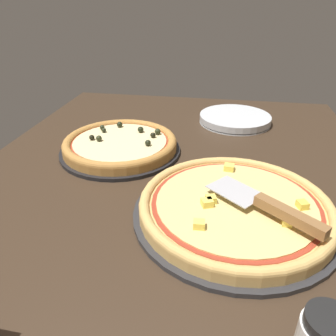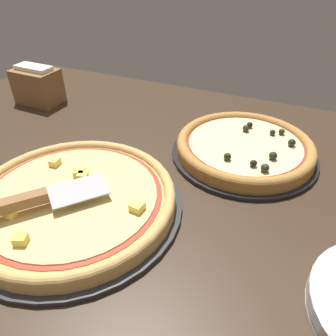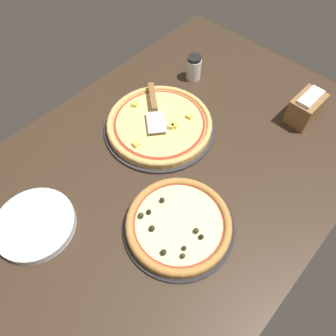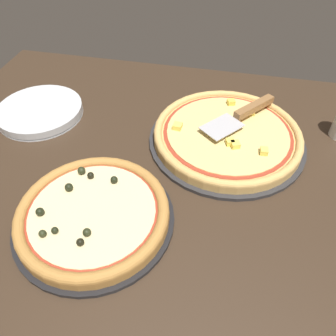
% 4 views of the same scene
% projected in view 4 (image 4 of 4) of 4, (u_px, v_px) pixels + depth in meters
% --- Properties ---
extents(ground_plane, '(1.50, 1.05, 0.04)m').
position_uv_depth(ground_plane, '(193.00, 181.00, 0.81)').
color(ground_plane, '#38281C').
extents(pizza_pan_front, '(0.42, 0.42, 0.01)m').
position_uv_depth(pizza_pan_front, '(226.00, 140.00, 0.88)').
color(pizza_pan_front, '#2D2D30').
rests_on(pizza_pan_front, ground_plane).
extents(pizza_front, '(0.39, 0.39, 0.04)m').
position_uv_depth(pizza_front, '(227.00, 134.00, 0.87)').
color(pizza_front, '#DBAD60').
rests_on(pizza_front, pizza_pan_front).
extents(pizza_pan_back, '(0.34, 0.34, 0.01)m').
position_uv_depth(pizza_pan_back, '(95.00, 219.00, 0.70)').
color(pizza_pan_back, black).
rests_on(pizza_pan_back, ground_plane).
extents(pizza_back, '(0.32, 0.32, 0.04)m').
position_uv_depth(pizza_back, '(93.00, 213.00, 0.69)').
color(pizza_back, '#B77F3D').
rests_on(pizza_back, pizza_pan_back).
extents(serving_spatula, '(0.19, 0.22, 0.02)m').
position_uv_depth(serving_spatula, '(247.00, 111.00, 0.89)').
color(serving_spatula, '#B7B7BC').
rests_on(serving_spatula, pizza_front).
extents(plate_stack, '(0.25, 0.25, 0.03)m').
position_uv_depth(plate_stack, '(40.00, 111.00, 0.96)').
color(plate_stack, silver).
rests_on(plate_stack, ground_plane).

